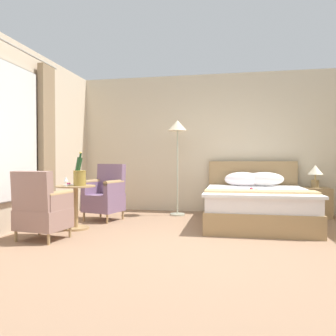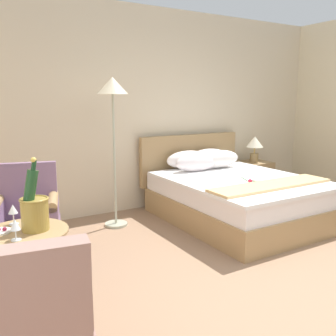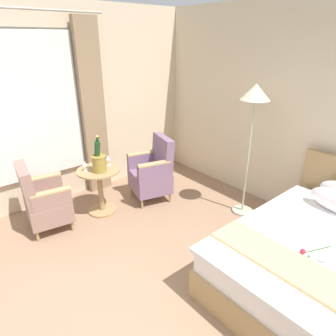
% 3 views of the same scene
% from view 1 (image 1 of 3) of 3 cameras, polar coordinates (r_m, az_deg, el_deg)
% --- Properties ---
extents(ground_plane, '(7.38, 7.38, 0.00)m').
position_cam_1_polar(ground_plane, '(3.91, 8.64, -14.09)').
color(ground_plane, '#947157').
extents(wall_headboard_side, '(6.00, 0.12, 2.79)m').
position_cam_1_polar(wall_headboard_side, '(6.75, 9.55, 4.27)').
color(wall_headboard_side, beige).
rests_on(wall_headboard_side, ground).
extents(bed, '(1.68, 2.15, 1.03)m').
position_cam_1_polar(bed, '(5.67, 15.09, -5.92)').
color(bed, '#A48255').
rests_on(bed, ground).
extents(nightstand, '(0.53, 0.45, 0.55)m').
position_cam_1_polar(nightstand, '(6.62, 24.23, -5.47)').
color(nightstand, '#A48255').
rests_on(nightstand, ground).
extents(bedside_lamp, '(0.27, 0.27, 0.41)m').
position_cam_1_polar(bedside_lamp, '(6.58, 24.27, -0.65)').
color(bedside_lamp, olive).
rests_on(bedside_lamp, nightstand).
extents(floor_lamp_brass, '(0.36, 0.36, 1.81)m').
position_cam_1_polar(floor_lamp_brass, '(6.24, 1.66, 5.85)').
color(floor_lamp_brass, '#AFB59F').
rests_on(floor_lamp_brass, ground).
extents(side_table_round, '(0.59, 0.59, 0.66)m').
position_cam_1_polar(side_table_round, '(5.19, -15.76, -6.05)').
color(side_table_round, '#A48255').
rests_on(side_table_round, ground).
extents(champagne_bucket, '(0.20, 0.20, 0.51)m').
position_cam_1_polar(champagne_bucket, '(5.11, -15.16, -1.26)').
color(champagne_bucket, olive).
rests_on(champagne_bucket, side_table_round).
extents(wine_glass_near_bucket, '(0.07, 0.07, 0.15)m').
position_cam_1_polar(wine_glass_near_bucket, '(5.34, -15.31, -1.67)').
color(wine_glass_near_bucket, white).
rests_on(wine_glass_near_bucket, side_table_round).
extents(wine_glass_near_edge, '(0.07, 0.07, 0.14)m').
position_cam_1_polar(wine_glass_near_edge, '(5.06, -17.35, -1.93)').
color(wine_glass_near_edge, white).
rests_on(wine_glass_near_edge, side_table_round).
extents(snack_plate, '(0.15, 0.15, 0.04)m').
position_cam_1_polar(snack_plate, '(5.28, -16.92, -2.77)').
color(snack_plate, white).
rests_on(snack_plate, side_table_round).
extents(armchair_by_window, '(0.69, 0.69, 0.98)m').
position_cam_1_polar(armchair_by_window, '(5.85, -10.88, -4.56)').
color(armchair_by_window, '#A48255').
rests_on(armchair_by_window, ground).
extents(armchair_facing_bed, '(0.66, 0.61, 0.91)m').
position_cam_1_polar(armchair_facing_bed, '(4.59, -21.24, -6.62)').
color(armchair_facing_bed, '#A48255').
rests_on(armchair_facing_bed, ground).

